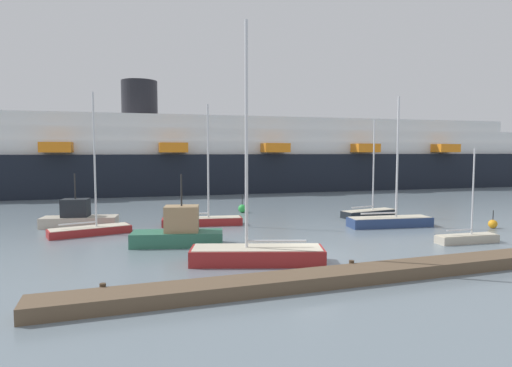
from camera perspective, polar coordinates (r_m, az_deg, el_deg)
ground_plane at (r=24.44m, az=7.54°, el=-9.37°), size 600.00×600.00×0.00m
dock_pier at (r=20.27m, az=13.78°, el=-11.48°), size 27.27×1.84×0.69m
sailboat_0 at (r=34.74m, az=17.19°, el=-4.61°), size 6.58×2.54×9.85m
sailboat_1 at (r=39.36m, az=14.65°, el=-3.65°), size 5.37×2.20×8.50m
sailboat_2 at (r=22.47m, az=0.13°, el=-9.02°), size 7.08×3.99×12.22m
sailboat_3 at (r=32.16m, az=-20.97°, el=-5.54°), size 5.60×2.81×9.77m
sailboat_4 at (r=30.45m, az=26.00°, el=-6.40°), size 4.13×1.29×5.93m
sailboat_5 at (r=34.04m, az=-7.07°, el=-4.69°), size 6.30×2.41×9.34m
fishing_boat_0 at (r=27.01m, az=-10.10°, el=-6.26°), size 5.80×3.22×4.35m
fishing_boat_1 at (r=35.68m, az=-22.30°, el=-4.13°), size 5.73×2.82×4.06m
channel_buoy_0 at (r=37.01m, az=28.68°, el=-4.68°), size 0.64×0.64×1.35m
channel_buoy_1 at (r=40.75m, az=-1.82°, el=-3.30°), size 0.76×0.76×1.65m
cruise_ship at (r=65.47m, az=0.44°, el=3.50°), size 97.73×19.37×15.44m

